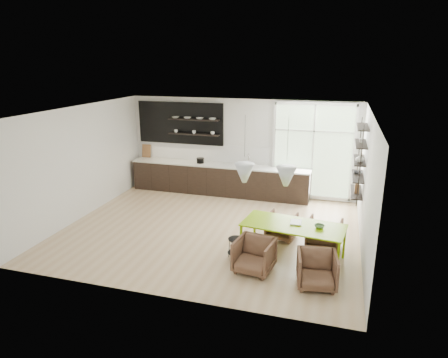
# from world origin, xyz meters

# --- Properties ---
(room) EXTENTS (7.02, 6.01, 2.91)m
(room) POSITION_xyz_m (0.58, 1.10, 1.46)
(room) COLOR #D4B58E
(room) RESTS_ON ground
(kitchen_run) EXTENTS (5.54, 0.69, 2.75)m
(kitchen_run) POSITION_xyz_m (-0.69, 2.69, 0.60)
(kitchen_run) COLOR black
(kitchen_run) RESTS_ON ground
(right_shelving) EXTENTS (0.26, 1.22, 1.90)m
(right_shelving) POSITION_xyz_m (3.36, 1.17, 1.65)
(right_shelving) COLOR black
(right_shelving) RESTS_ON ground
(dining_table) EXTENTS (2.17, 1.20, 0.75)m
(dining_table) POSITION_xyz_m (2.10, -0.91, 0.70)
(dining_table) COLOR #84BD05
(dining_table) RESTS_ON ground
(armchair_back_left) EXTENTS (0.73, 0.74, 0.59)m
(armchair_back_left) POSITION_xyz_m (1.73, 0.02, 0.30)
(armchair_back_left) COLOR brown
(armchair_back_left) RESTS_ON ground
(armchair_back_right) EXTENTS (0.78, 0.80, 0.66)m
(armchair_back_right) POSITION_xyz_m (2.71, -0.26, 0.33)
(armchair_back_right) COLOR brown
(armchair_back_right) RESTS_ON ground
(armchair_front_left) EXTENTS (0.82, 0.84, 0.67)m
(armchair_front_left) POSITION_xyz_m (1.45, -1.67, 0.33)
(armchair_front_left) COLOR brown
(armchair_front_left) RESTS_ON ground
(armchair_front_right) EXTENTS (0.80, 0.82, 0.66)m
(armchair_front_right) POSITION_xyz_m (2.66, -1.88, 0.33)
(armchair_front_right) COLOR brown
(armchair_front_right) RESTS_ON ground
(wire_stool) EXTENTS (0.35, 0.35, 0.44)m
(wire_stool) POSITION_xyz_m (0.97, -1.25, 0.29)
(wire_stool) COLOR black
(wire_stool) RESTS_ON ground
(table_book) EXTENTS (0.25, 0.32, 0.03)m
(table_book) POSITION_xyz_m (2.02, -0.83, 0.77)
(table_book) COLOR white
(table_book) RESTS_ON dining_table
(table_bowl) EXTENTS (0.25, 0.25, 0.06)m
(table_bowl) POSITION_xyz_m (2.62, -0.94, 0.79)
(table_bowl) COLOR #5D8652
(table_bowl) RESTS_ON dining_table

